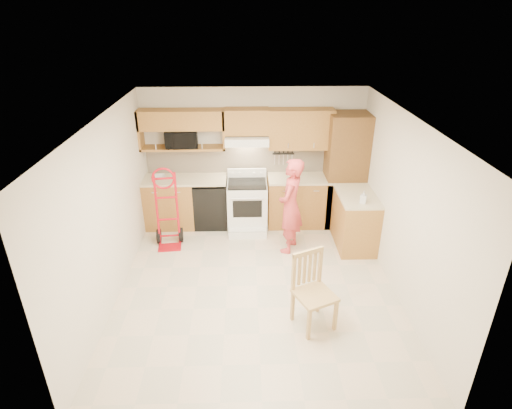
{
  "coord_description": "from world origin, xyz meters",
  "views": [
    {
      "loc": [
        -0.15,
        -5.01,
        3.77
      ],
      "look_at": [
        0.0,
        0.5,
        1.1
      ],
      "focal_mm": 29.05,
      "sensor_mm": 36.0,
      "label": 1
    }
  ],
  "objects_px": {
    "dining_chair": "(315,293)",
    "person": "(291,206)",
    "range": "(247,202)",
    "hand_truck": "(167,212)",
    "microwave": "(181,138)"
  },
  "relations": [
    {
      "from": "dining_chair",
      "to": "person",
      "type": "bearing_deg",
      "value": 69.63
    },
    {
      "from": "range",
      "to": "hand_truck",
      "type": "xyz_separation_m",
      "value": [
        -1.35,
        -0.58,
        0.12
      ]
    },
    {
      "from": "microwave",
      "to": "person",
      "type": "bearing_deg",
      "value": -34.67
    },
    {
      "from": "range",
      "to": "microwave",
      "type": "bearing_deg",
      "value": 164.68
    },
    {
      "from": "microwave",
      "to": "hand_truck",
      "type": "distance_m",
      "value": 1.35
    },
    {
      "from": "hand_truck",
      "to": "dining_chair",
      "type": "bearing_deg",
      "value": -48.62
    },
    {
      "from": "person",
      "to": "hand_truck",
      "type": "bearing_deg",
      "value": -73.16
    },
    {
      "from": "microwave",
      "to": "range",
      "type": "bearing_deg",
      "value": -20.1
    },
    {
      "from": "range",
      "to": "person",
      "type": "bearing_deg",
      "value": -46.85
    },
    {
      "from": "hand_truck",
      "to": "dining_chair",
      "type": "height_order",
      "value": "hand_truck"
    },
    {
      "from": "range",
      "to": "person",
      "type": "relative_size",
      "value": 0.65
    },
    {
      "from": "microwave",
      "to": "hand_truck",
      "type": "height_order",
      "value": "microwave"
    },
    {
      "from": "person",
      "to": "hand_truck",
      "type": "distance_m",
      "value": 2.06
    },
    {
      "from": "microwave",
      "to": "range",
      "type": "distance_m",
      "value": 1.63
    },
    {
      "from": "dining_chair",
      "to": "microwave",
      "type": "bearing_deg",
      "value": 99.7
    }
  ]
}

